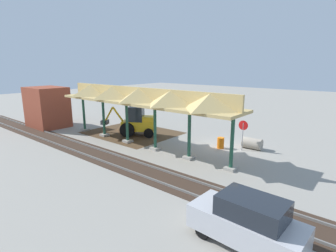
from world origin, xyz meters
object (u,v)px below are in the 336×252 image
object	(u,v)px
stop_sign	(243,129)
distant_parked_car	(247,222)
concrete_pipe	(252,143)
traffic_barrel	(221,143)
backhoe	(137,123)
brick_utility_building	(47,107)

from	to	relation	value
stop_sign	distant_parked_car	size ratio (longest dim) A/B	0.57
stop_sign	concrete_pipe	world-z (taller)	stop_sign
stop_sign	distant_parked_car	distance (m)	11.75
concrete_pipe	distant_parked_car	size ratio (longest dim) A/B	0.37
stop_sign	concrete_pipe	bearing A→B (deg)	-116.90
concrete_pipe	traffic_barrel	size ratio (longest dim) A/B	1.75
distant_parked_car	backhoe	bearing A→B (deg)	-29.98
traffic_barrel	distant_parked_car	bearing A→B (deg)	123.12
backhoe	concrete_pipe	bearing A→B (deg)	-163.15
distant_parked_car	traffic_barrel	distance (m)	11.96
distant_parked_car	stop_sign	bearing A→B (deg)	-64.96
stop_sign	backhoe	size ratio (longest dim) A/B	0.48
distant_parked_car	concrete_pipe	bearing A→B (deg)	-68.66
backhoe	traffic_barrel	bearing A→B (deg)	-169.17
brick_utility_building	distant_parked_car	size ratio (longest dim) A/B	1.02
backhoe	distant_parked_car	bearing A→B (deg)	150.02
backhoe	brick_utility_building	distance (m)	11.05
stop_sign	backhoe	bearing A→B (deg)	12.62
backhoe	brick_utility_building	bearing A→B (deg)	18.87
stop_sign	traffic_barrel	bearing A→B (deg)	21.47
traffic_barrel	concrete_pipe	bearing A→B (deg)	-143.10
backhoe	stop_sign	bearing A→B (deg)	-167.38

